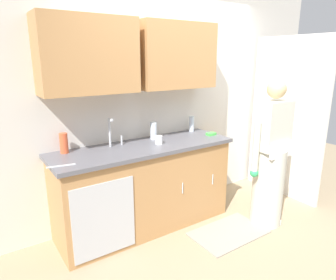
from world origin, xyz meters
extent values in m
plane|color=#998466|center=(0.00, 0.00, 0.00)|extent=(9.00, 9.00, 0.00)
cube|color=beige|center=(0.00, 1.05, 1.35)|extent=(4.80, 0.10, 2.70)
cube|color=#B27F4C|center=(-1.04, 0.83, 1.85)|extent=(0.91, 0.34, 0.70)
cube|color=#B27F4C|center=(-0.05, 0.83, 1.85)|extent=(0.91, 0.34, 0.70)
cube|color=silver|center=(1.45, 0.40, 1.05)|extent=(0.04, 1.10, 2.10)
cube|color=#B27F4C|center=(-0.55, 0.70, 0.45)|extent=(1.90, 0.60, 0.90)
cube|color=#B7BABF|center=(-1.15, 0.39, 0.41)|extent=(0.60, 0.01, 0.72)
cylinder|color=silver|center=(-0.27, 0.39, 0.50)|extent=(0.01, 0.01, 0.12)
cylinder|color=silver|center=(0.16, 0.39, 0.50)|extent=(0.01, 0.01, 0.12)
cube|color=#595960|center=(-0.55, 0.70, 0.92)|extent=(1.96, 0.66, 0.04)
cube|color=#B7BABF|center=(-0.82, 0.70, 0.92)|extent=(0.50, 0.36, 0.03)
cylinder|color=#B7BABF|center=(-0.86, 0.85, 1.09)|extent=(0.02, 0.02, 0.30)
sphere|color=#B7BABF|center=(-0.86, 0.79, 1.23)|extent=(0.04, 0.04, 0.04)
cylinder|color=#B7BABF|center=(-0.73, 0.85, 0.99)|extent=(0.02, 0.02, 0.10)
cube|color=white|center=(0.62, -0.04, 0.03)|extent=(0.20, 0.26, 0.06)
cylinder|color=beige|center=(0.62, -0.02, 0.44)|extent=(0.34, 0.34, 0.88)
cube|color=beige|center=(0.62, -0.02, 1.14)|extent=(0.38, 0.22, 0.52)
sphere|color=#D4B580|center=(0.62, -0.02, 1.52)|extent=(0.20, 0.20, 0.20)
cube|color=white|center=(0.62, -0.14, 0.90)|extent=(0.32, 0.04, 0.16)
cylinder|color=beige|center=(0.39, 0.00, 0.93)|extent=(0.07, 0.07, 0.55)
sphere|color=#33B266|center=(0.39, 0.00, 0.65)|extent=(0.09, 0.09, 0.09)
cylinder|color=beige|center=(0.85, 0.00, 0.93)|extent=(0.07, 0.07, 0.55)
sphere|color=#33B266|center=(0.85, 0.00, 0.65)|extent=(0.09, 0.09, 0.09)
cube|color=gray|center=(0.11, 0.05, 0.01)|extent=(0.80, 0.50, 0.01)
cylinder|color=#E05933|center=(-1.32, 0.90, 1.04)|extent=(0.08, 0.08, 0.20)
cylinder|color=silver|center=(-0.33, 0.85, 1.04)|extent=(0.08, 0.08, 0.20)
cylinder|color=silver|center=(0.25, 0.91, 1.04)|extent=(0.06, 0.06, 0.19)
cylinder|color=white|center=(-0.39, 0.65, 0.99)|extent=(0.08, 0.08, 0.09)
cube|color=silver|center=(-1.45, 0.54, 0.94)|extent=(0.24, 0.07, 0.01)
cube|color=#4CBF4C|center=(0.33, 0.63, 0.96)|extent=(0.11, 0.07, 0.03)
camera|label=1|loc=(-2.06, -1.98, 1.83)|focal=32.46mm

